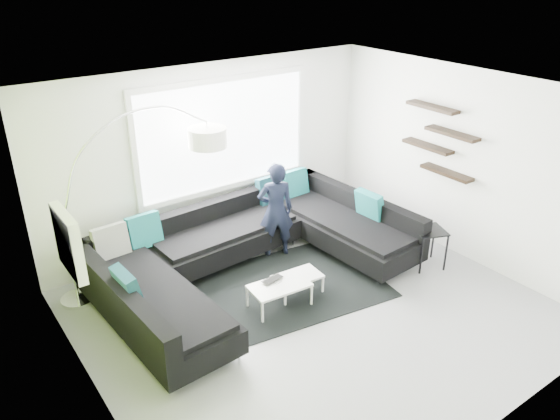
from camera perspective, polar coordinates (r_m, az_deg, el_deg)
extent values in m
plane|color=gray|center=(7.19, 3.57, -10.48)|extent=(5.50, 5.50, 0.00)
cube|color=white|center=(8.39, -7.04, 5.65)|extent=(5.50, 0.04, 2.80)
cube|color=white|center=(5.08, 22.38, -10.30)|extent=(5.50, 0.04, 2.80)
cube|color=white|center=(5.36, -19.70, -7.82)|extent=(0.04, 5.00, 2.80)
cube|color=white|center=(8.37, 18.65, 4.44)|extent=(0.04, 5.00, 2.80)
cube|color=white|center=(6.00, 4.30, 11.78)|extent=(5.50, 5.00, 0.04)
cube|color=#93C638|center=(5.36, -19.60, -7.79)|extent=(0.01, 5.00, 2.80)
cube|color=white|center=(8.35, -5.81, 7.80)|extent=(2.96, 0.06, 1.68)
cube|color=white|center=(5.79, -21.14, -3.20)|extent=(0.12, 0.66, 0.66)
cube|color=black|center=(8.41, 16.32, 7.03)|extent=(0.20, 1.24, 0.95)
cube|color=black|center=(7.68, -2.33, -5.87)|extent=(4.39, 2.87, 0.45)
cube|color=black|center=(7.48, -2.39, -3.31)|extent=(4.39, 2.87, 0.33)
cube|color=#0C4C51|center=(7.45, -2.39, -2.85)|extent=(3.80, 0.45, 0.47)
cube|color=black|center=(7.64, 0.82, -7.95)|extent=(2.77, 2.19, 0.01)
cube|color=white|center=(7.29, 0.92, -8.27)|extent=(1.05, 0.66, 0.33)
cube|color=black|center=(8.26, 15.15, -3.83)|extent=(0.56, 0.56, 0.59)
imported|color=black|center=(8.08, -0.46, -0.02)|extent=(0.79, 0.74, 1.48)
imported|color=black|center=(7.13, -0.57, -7.42)|extent=(0.36, 0.29, 0.02)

